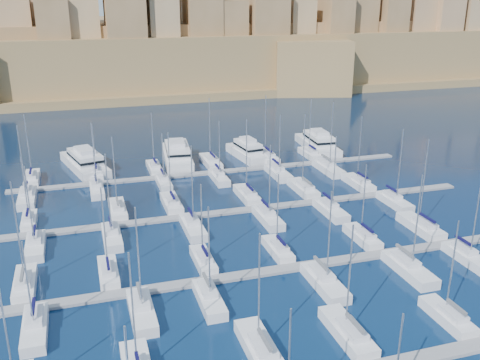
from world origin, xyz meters
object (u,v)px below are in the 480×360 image
object	(u,v)px
sailboat_2	(260,349)
motor_yacht_b	(177,154)
sailboat_4	(448,317)
motor_yacht_d	(318,143)
motor_yacht_c	(247,151)
motor_yacht_a	(85,162)

from	to	relation	value
sailboat_2	motor_yacht_b	distance (m)	71.31
sailboat_4	motor_yacht_d	distance (m)	73.38
motor_yacht_c	motor_yacht_b	bearing A→B (deg)	171.77
motor_yacht_b	sailboat_4	bearing A→B (deg)	-75.92
motor_yacht_a	motor_yacht_d	xyz separation A→B (m)	(55.07, -0.47, 0.00)
motor_yacht_c	motor_yacht_d	world-z (taller)	same
sailboat_2	motor_yacht_d	distance (m)	80.96
motor_yacht_b	motor_yacht_c	world-z (taller)	same
motor_yacht_c	motor_yacht_d	distance (m)	18.93
motor_yacht_a	motor_yacht_d	bearing A→B (deg)	-0.49
motor_yacht_a	motor_yacht_c	bearing A→B (deg)	-3.59
sailboat_2	motor_yacht_b	world-z (taller)	sailboat_2
sailboat_4	motor_yacht_c	bearing A→B (deg)	91.71
sailboat_4	motor_yacht_d	world-z (taller)	sailboat_4
sailboat_2	motor_yacht_b	bearing A→B (deg)	86.20
motor_yacht_d	sailboat_4	bearing A→B (deg)	-103.21
sailboat_2	motor_yacht_d	xyz separation A→B (m)	(39.53, 70.64, 0.98)
sailboat_4	motor_yacht_c	world-z (taller)	sailboat_4
motor_yacht_a	motor_yacht_c	size ratio (longest dim) A/B	1.34
sailboat_2	motor_yacht_a	size ratio (longest dim) A/B	0.70
motor_yacht_b	motor_yacht_c	size ratio (longest dim) A/B	1.32
sailboat_2	sailboat_4	distance (m)	22.78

